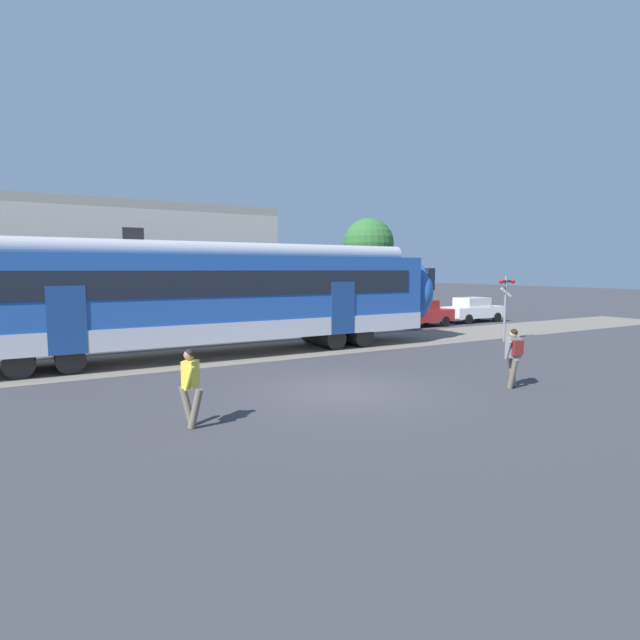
{
  "coord_description": "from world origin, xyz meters",
  "views": [
    {
      "loc": [
        -7.12,
        -11.23,
        3.29
      ],
      "look_at": [
        1.11,
        3.22,
        1.6
      ],
      "focal_mm": 28.0,
      "sensor_mm": 36.0,
      "label": 1
    }
  ],
  "objects_px": {
    "pedestrian_grey": "(514,353)",
    "crossing_signal": "(506,298)",
    "pedestrian_yellow": "(191,382)",
    "parked_car_red": "(420,313)",
    "parked_car_white": "(473,310)"
  },
  "relations": [
    {
      "from": "parked_car_white",
      "to": "parked_car_red",
      "type": "bearing_deg",
      "value": -176.18
    },
    {
      "from": "pedestrian_grey",
      "to": "crossing_signal",
      "type": "bearing_deg",
      "value": 41.42
    },
    {
      "from": "parked_car_red",
      "to": "crossing_signal",
      "type": "relative_size",
      "value": 1.36
    },
    {
      "from": "pedestrian_yellow",
      "to": "parked_car_red",
      "type": "xyz_separation_m",
      "value": [
        16.47,
        11.89,
        -0.18
      ]
    },
    {
      "from": "parked_car_red",
      "to": "crossing_signal",
      "type": "height_order",
      "value": "crossing_signal"
    },
    {
      "from": "crossing_signal",
      "to": "parked_car_red",
      "type": "bearing_deg",
      "value": 84.61
    },
    {
      "from": "pedestrian_yellow",
      "to": "parked_car_red",
      "type": "bearing_deg",
      "value": 35.81
    },
    {
      "from": "pedestrian_yellow",
      "to": "crossing_signal",
      "type": "relative_size",
      "value": 0.56
    },
    {
      "from": "pedestrian_grey",
      "to": "crossing_signal",
      "type": "distance_m",
      "value": 9.59
    },
    {
      "from": "pedestrian_yellow",
      "to": "parked_car_red",
      "type": "relative_size",
      "value": 0.41
    },
    {
      "from": "parked_car_red",
      "to": "crossing_signal",
      "type": "bearing_deg",
      "value": -95.39
    },
    {
      "from": "parked_car_red",
      "to": "parked_car_white",
      "type": "height_order",
      "value": "same"
    },
    {
      "from": "pedestrian_grey",
      "to": "pedestrian_yellow",
      "type": "bearing_deg",
      "value": 173.64
    },
    {
      "from": "crossing_signal",
      "to": "pedestrian_grey",
      "type": "bearing_deg",
      "value": -138.58
    },
    {
      "from": "pedestrian_yellow",
      "to": "parked_car_white",
      "type": "bearing_deg",
      "value": 30.01
    }
  ]
}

